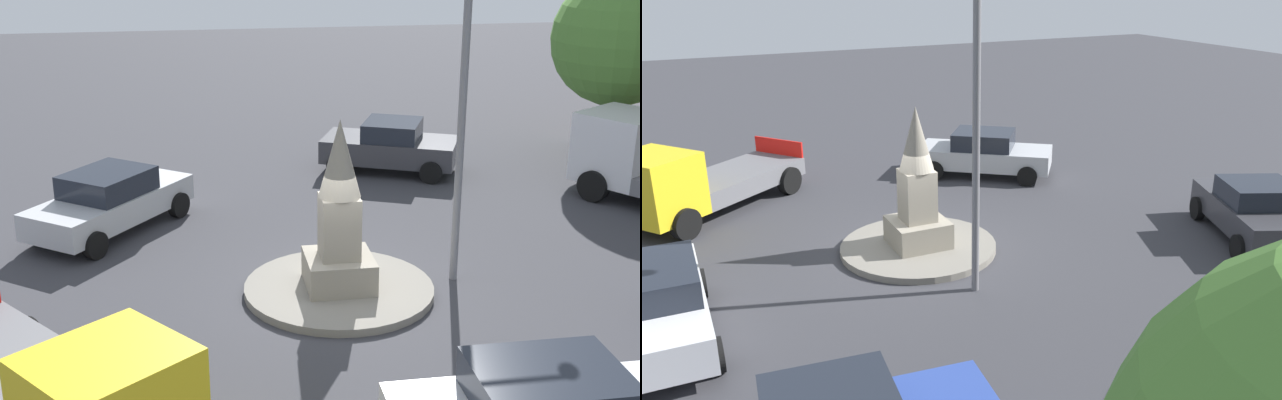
{
  "view_description": "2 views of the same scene",
  "coord_description": "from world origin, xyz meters",
  "views": [
    {
      "loc": [
        -2.84,
        -15.4,
        7.42
      ],
      "look_at": [
        -0.25,
        0.85,
        1.73
      ],
      "focal_mm": 47.53,
      "sensor_mm": 36.0,
      "label": 1
    },
    {
      "loc": [
        14.1,
        -5.56,
        6.74
      ],
      "look_at": [
        0.85,
        0.79,
        1.47
      ],
      "focal_mm": 37.26,
      "sensor_mm": 36.0,
      "label": 2
    }
  ],
  "objects": [
    {
      "name": "streetlamp",
      "position": [
        2.51,
        0.31,
        4.34
      ],
      "size": [
        3.08,
        0.28,
        7.2
      ],
      "color": "slate",
      "rests_on": "ground"
    },
    {
      "name": "monument",
      "position": [
        0.0,
        0.0,
        1.58
      ],
      "size": [
        1.35,
        1.35,
        3.46
      ],
      "color": "gray",
      "rests_on": "traffic_island"
    },
    {
      "name": "car_silver_approaching",
      "position": [
        -4.81,
        4.33,
        0.77
      ],
      "size": [
        4.0,
        4.52,
        1.51
      ],
      "color": "#B7BABF",
      "rests_on": "ground"
    },
    {
      "name": "traffic_island",
      "position": [
        0.0,
        0.0,
        0.08
      ],
      "size": [
        3.86,
        3.86,
        0.16
      ],
      "primitive_type": "cylinder",
      "color": "gray",
      "rests_on": "ground"
    },
    {
      "name": "ground_plane",
      "position": [
        0.0,
        0.0,
        0.0
      ],
      "size": [
        80.0,
        80.0,
        0.0
      ],
      "primitive_type": "plane",
      "color": "#38383D"
    },
    {
      "name": "tree_near_wall",
      "position": [
        9.84,
        8.06,
        3.72
      ],
      "size": [
        3.95,
        3.95,
        5.71
      ],
      "color": "brown",
      "rests_on": "ground"
    },
    {
      "name": "truck_yellow_parked_right",
      "position": [
        -4.81,
        -4.71,
        0.98
      ],
      "size": [
        5.02,
        5.62,
        2.12
      ],
      "color": "yellow",
      "rests_on": "ground"
    },
    {
      "name": "car_dark_grey_near_island",
      "position": [
        3.0,
        8.09,
        0.77
      ],
      "size": [
        4.3,
        3.25,
        1.52
      ],
      "color": "#38383D",
      "rests_on": "ground"
    }
  ]
}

